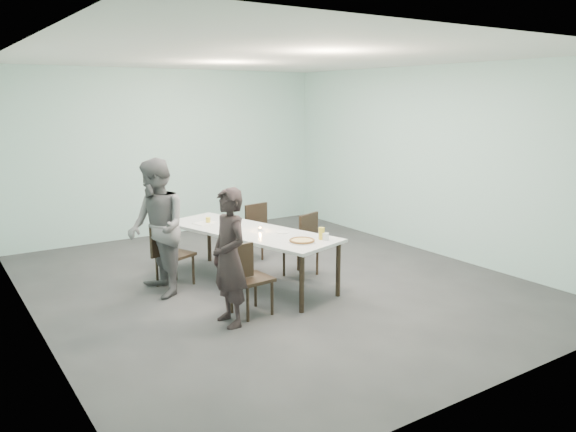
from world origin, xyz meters
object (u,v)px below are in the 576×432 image
side_plate (282,232)px  beer_glass (322,233)px  chair_near_left (246,274)px  tealight (260,229)px  chair_far_left (170,251)px  chair_far_right (251,228)px  pizza (302,241)px  water_tumbler (326,237)px  chair_near_right (304,240)px  table (249,234)px  diner_far (157,228)px  diner_near (229,257)px  amber_tumbler (208,220)px

side_plate → beer_glass: beer_glass is taller
chair_near_left → tealight: (0.71, 0.87, 0.27)m
tealight → chair_far_left: bearing=151.6°
chair_far_right → pizza: chair_far_right is taller
tealight → side_plate: bearing=-52.4°
side_plate → chair_far_right: bearing=77.2°
chair_near_left → side_plate: chair_near_left is taller
chair_near_left → tealight: size_ratio=15.54×
chair_near_left → pizza: bearing=-0.3°
side_plate → chair_near_left: bearing=-145.9°
pizza → beer_glass: 0.30m
chair_near_left → water_tumbler: size_ratio=9.67×
pizza → chair_near_right: bearing=53.3°
chair_near_left → chair_near_right: 1.73m
chair_far_right → table: bearing=50.9°
chair_near_right → water_tumbler: 1.03m
diner_far → tealight: bearing=76.1°
table → side_plate: size_ratio=15.26×
diner_far → chair_far_right: bearing=115.5°
chair_near_left → diner_near: size_ratio=0.56×
chair_far_right → water_tumbler: 2.06m
chair_near_right → tealight: (-0.75, -0.04, 0.27)m
chair_near_left → water_tumbler: chair_near_left is taller
chair_near_left → chair_far_left: (-0.34, 1.44, 0.00)m
pizza → beer_glass: bearing=-2.7°
beer_glass → chair_near_right: bearing=68.2°
chair_near_left → chair_near_right: bearing=27.7°
side_plate → amber_tumbler: bearing=117.4°
pizza → water_tumbler: water_tumbler is taller
chair_far_right → diner_far: diner_far is taller
diner_far → beer_glass: bearing=57.1°
chair_near_right → chair_near_left: bearing=12.9°
chair_near_right → beer_glass: (-0.35, -0.87, 0.32)m
diner_near → diner_far: (-0.31, 1.36, 0.11)m
chair_far_right → pizza: 2.02m
chair_near_left → chair_far_right: 2.36m
chair_near_left → chair_far_left: same height
chair_far_left → table: bearing=-46.4°
chair_far_right → tealight: 1.29m
table → pizza: (0.22, -0.94, 0.08)m
pizza → tealight: tealight is taller
chair_far_right → diner_near: 2.62m
table → pizza: bearing=-76.6°
water_tumbler → amber_tumbler: 1.89m
chair_far_left → chair_near_right: bearing=-37.6°
table → beer_glass: size_ratio=18.32×
table → chair_far_left: bearing=154.9°
diner_near → tealight: size_ratio=27.63×
table → amber_tumbler: bearing=110.4°
water_tumbler → tealight: (-0.43, 0.88, -0.02)m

